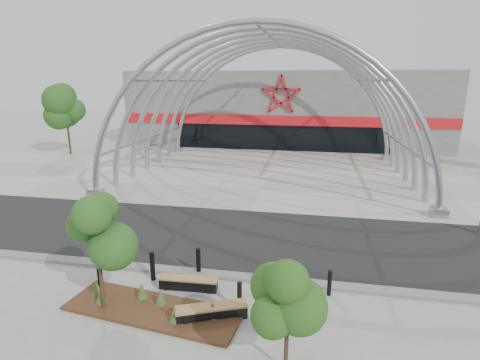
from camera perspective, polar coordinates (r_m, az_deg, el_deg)
ground at (r=14.62m, az=-3.03°, el=-13.97°), size 140.00×140.00×0.00m
road at (r=17.68m, az=-0.31°, el=-8.55°), size 140.00×7.00×0.02m
forecourt at (r=28.95m, az=4.27°, el=0.85°), size 60.00×17.00×0.04m
kerb at (r=14.38m, az=-3.28°, el=-14.23°), size 60.00×0.50×0.12m
arena_building at (r=46.06m, az=7.01°, el=11.04°), size 34.00×15.24×8.00m
vault_canopy at (r=28.95m, az=4.27°, el=0.84°), size 20.80×15.80×20.36m
planting_bed at (r=12.80m, az=-13.45°, el=-18.23°), size 5.84×2.48×0.60m
street_tree_0 at (r=12.18m, az=-21.02°, el=-7.81°), size 1.56×1.56×3.56m
street_tree_1 at (r=9.27m, az=7.40°, el=-16.05°), size 1.36×1.36×3.22m
bench_0 at (r=13.64m, az=-7.85°, el=-15.35°), size 2.10×0.55×0.44m
bench_1 at (r=12.10m, az=-4.31°, el=-19.50°), size 2.22×1.29×0.46m
bollard_0 at (r=14.13m, az=-20.60°, el=-14.07°), size 0.14×0.14×0.87m
bollard_1 at (r=14.27m, az=-13.20°, el=-12.61°), size 0.18×0.18×1.11m
bollard_2 at (r=14.38m, az=-6.36°, el=-12.19°), size 0.17×0.17×1.05m
bollard_3 at (r=12.35m, az=-0.08°, el=-17.27°), size 0.15×0.15×0.96m
bollard_4 at (r=13.42m, az=13.48°, el=-15.02°), size 0.14×0.14×0.90m
bg_tree_0 at (r=39.89m, az=-25.08°, el=10.11°), size 3.00×3.00×6.45m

